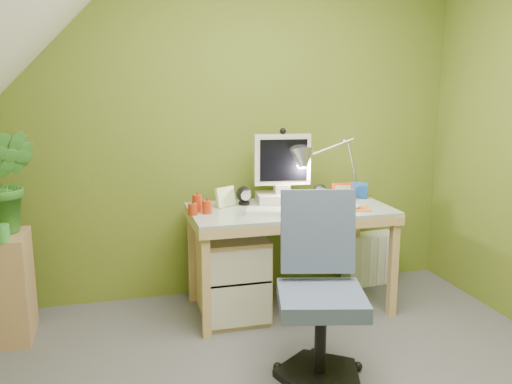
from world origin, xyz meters
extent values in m
cube|color=olive|center=(0.00, 1.60, 1.20)|extent=(3.20, 0.01, 2.40)
cube|color=silver|center=(0.20, 1.04, 0.71)|extent=(0.51, 0.30, 0.02)
cube|color=#C2571E|center=(0.66, 1.04, 0.70)|extent=(0.25, 0.21, 0.01)
ellipsoid|color=silver|center=(0.66, 1.04, 0.71)|extent=(0.12, 0.09, 0.04)
cylinder|color=maroon|center=(0.46, 1.10, 0.74)|extent=(0.08, 0.08, 0.09)
cube|color=red|center=(0.70, 1.30, 0.76)|extent=(0.14, 0.03, 0.12)
cube|color=navy|center=(0.84, 1.34, 0.75)|extent=(0.11, 0.09, 0.11)
cube|color=#BED491|center=(-0.12, 1.32, 0.76)|extent=(0.14, 0.10, 0.13)
cube|color=tan|center=(-1.45, 1.18, 0.32)|extent=(0.24, 0.36, 0.64)
imported|color=#337527|center=(-1.43, 1.23, 0.94)|extent=(0.33, 0.27, 0.59)
cylinder|color=green|center=(-1.43, 1.03, 0.69)|extent=(0.09, 0.09, 0.10)
cube|color=silver|center=(1.00, 1.46, 0.19)|extent=(0.40, 0.18, 0.39)
camera|label=1|loc=(-0.81, -2.08, 1.51)|focal=38.00mm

